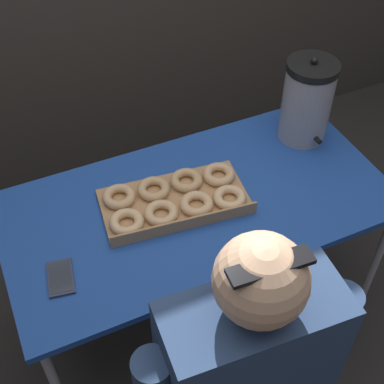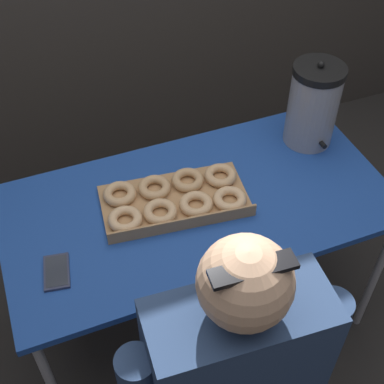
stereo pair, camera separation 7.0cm
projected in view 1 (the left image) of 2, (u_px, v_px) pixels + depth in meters
name	position (u px, v px, depth m)	size (l,w,h in m)	color
ground_plane	(197.00, 312.00, 2.42)	(12.00, 12.00, 0.00)	#2D2B28
folding_table	(198.00, 211.00, 1.94)	(1.39, 0.70, 0.73)	#1E479E
donut_box	(175.00, 199.00, 1.88)	(0.55, 0.33, 0.05)	tan
coffee_urn	(307.00, 101.00, 2.05)	(0.20, 0.22, 0.36)	#939399
cell_phone	(61.00, 278.00, 1.67)	(0.10, 0.15, 0.01)	#2D334C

